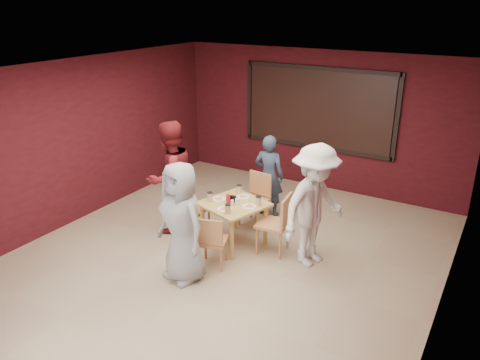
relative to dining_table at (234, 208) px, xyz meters
The scene contains 11 objects.
floor 0.80m from the dining_table, 73.88° to the right, with size 7.00×7.00×0.00m, color tan.
window_blinds 3.14m from the dining_table, 87.28° to the left, with size 3.00×0.02×1.50m, color black.
dining_table is the anchor object (origin of this frame).
chair_front 0.82m from the dining_table, 82.17° to the right, with size 0.51×0.51×0.83m.
chair_back 0.84m from the dining_table, 93.36° to the left, with size 0.48×0.48×0.91m.
chair_left 0.83m from the dining_table, behind, with size 0.47×0.47×0.94m.
chair_right 0.75m from the dining_table, ahead, with size 0.52×0.52×0.96m.
diner_front 1.25m from the dining_table, 93.91° to the right, with size 0.84×0.55×1.73m, color gray.
diner_back 1.25m from the dining_table, 91.09° to the left, with size 0.55×0.36×1.50m, color #2D3B51.
diner_left 1.21m from the dining_table, behind, with size 0.92×0.72×1.89m, color maroon.
diner_right 1.34m from the dining_table, ahead, with size 1.19×0.69×1.85m, color silver.
Camera 1 is at (3.38, -5.22, 3.72)m, focal length 35.00 mm.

